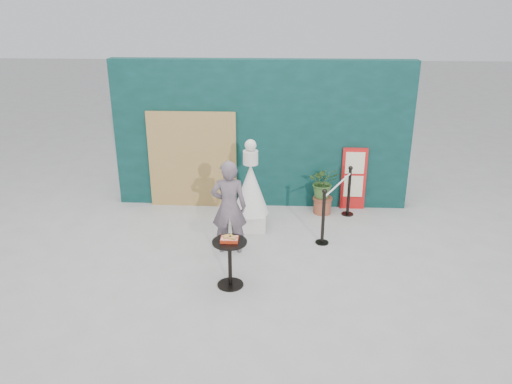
{
  "coord_description": "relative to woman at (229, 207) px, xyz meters",
  "views": [
    {
      "loc": [
        0.44,
        -6.72,
        4.08
      ],
      "look_at": [
        0.0,
        1.2,
        1.0
      ],
      "focal_mm": 35.0,
      "sensor_mm": 36.0,
      "label": 1
    }
  ],
  "objects": [
    {
      "name": "menu_board",
      "position": [
        2.34,
        2.01,
        -0.17
      ],
      "size": [
        0.5,
        0.07,
        1.3
      ],
      "color": "red",
      "rests_on": "ground"
    },
    {
      "name": "statue",
      "position": [
        0.3,
        0.96,
        -0.11
      ],
      "size": [
        0.68,
        0.68,
        1.73
      ],
      "color": "silver",
      "rests_on": "ground"
    },
    {
      "name": "food_basket",
      "position": [
        0.13,
        -1.12,
        -0.03
      ],
      "size": [
        0.26,
        0.19,
        0.11
      ],
      "color": "red",
      "rests_on": "cafe_table"
    },
    {
      "name": "woman",
      "position": [
        0.0,
        0.0,
        0.0
      ],
      "size": [
        0.62,
        0.42,
        1.64
      ],
      "primitive_type": "imported",
      "rotation": [
        0.0,
        0.0,
        3.19
      ],
      "color": "slate",
      "rests_on": "ground"
    },
    {
      "name": "cafe_table",
      "position": [
        0.13,
        -1.12,
        -0.32
      ],
      "size": [
        0.52,
        0.52,
        0.75
      ],
      "color": "black",
      "rests_on": "ground"
    },
    {
      "name": "planter",
      "position": [
        1.71,
        1.73,
        -0.24
      ],
      "size": [
        0.59,
        0.51,
        1.0
      ],
      "color": "brown",
      "rests_on": "ground"
    },
    {
      "name": "back_wall",
      "position": [
        0.44,
        2.21,
        0.68
      ],
      "size": [
        6.0,
        0.3,
        3.0
      ],
      "primitive_type": "cube",
      "color": "#0A2D27",
      "rests_on": "ground"
    },
    {
      "name": "bamboo_fence",
      "position": [
        -0.96,
        2.0,
        0.18
      ],
      "size": [
        1.8,
        0.08,
        2.0
      ],
      "primitive_type": "cube",
      "color": "tan",
      "rests_on": "ground"
    },
    {
      "name": "ground",
      "position": [
        0.44,
        -0.94,
        -0.82
      ],
      "size": [
        60.0,
        60.0,
        0.0
      ],
      "primitive_type": "plane",
      "color": "#ADAAA5",
      "rests_on": "ground"
    },
    {
      "name": "stanchion_barrier",
      "position": [
        1.92,
        1.03,
        -0.32
      ],
      "size": [
        0.84,
        1.54,
        1.03
      ],
      "color": "black",
      "rests_on": "ground"
    }
  ]
}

